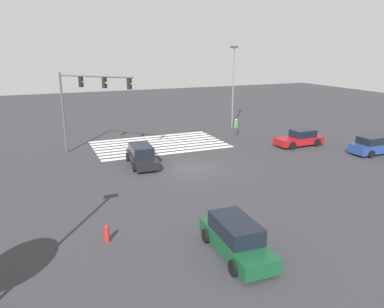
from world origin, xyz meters
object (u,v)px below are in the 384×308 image
at_px(car_2, 375,145).
at_px(pedestrian, 236,126).
at_px(traffic_signal_mast, 85,95).
at_px(street_light_pole_b, 233,80).
at_px(car_3, 300,138).
at_px(fire_hydrant, 107,234).
at_px(car_1, 142,156).
at_px(car_0, 236,238).

bearing_deg(car_2, pedestrian, 126.70).
distance_m(traffic_signal_mast, street_light_pole_b, 17.83).
height_order(car_3, fire_hydrant, car_3).
bearing_deg(fire_hydrant, car_1, -113.31).
relative_size(car_1, fire_hydrant, 5.55).
distance_m(traffic_signal_mast, pedestrian, 15.65).
bearing_deg(car_2, car_3, 131.72).
xyz_separation_m(car_1, pedestrian, (-11.63, -5.73, 0.30)).
distance_m(street_light_pole_b, fire_hydrant, 28.40).
bearing_deg(traffic_signal_mast, car_3, 31.85).
bearing_deg(car_1, traffic_signal_mast, -137.53).
xyz_separation_m(traffic_signal_mast, car_2, (-22.83, 9.11, -4.37)).
bearing_deg(car_1, car_0, 5.07).
distance_m(car_3, pedestrian, 6.79).
xyz_separation_m(car_1, fire_hydrant, (4.82, 11.19, -0.30)).
distance_m(car_3, street_light_pole_b, 11.13).
bearing_deg(car_2, traffic_signal_mast, 158.45).
bearing_deg(car_3, car_2, 130.04).
relative_size(car_2, fire_hydrant, 5.48).
bearing_deg(car_0, street_light_pole_b, 154.02).
xyz_separation_m(traffic_signal_mast, car_1, (-3.42, 4.32, -4.38)).
bearing_deg(car_1, car_2, 80.28).
height_order(car_1, car_2, car_2).
xyz_separation_m(car_2, pedestrian, (7.78, -10.52, 0.30)).
relative_size(car_0, street_light_pole_b, 0.52).
distance_m(car_0, car_2, 21.47).
xyz_separation_m(car_0, street_light_pole_b, (-13.27, -24.40, 4.57)).
bearing_deg(car_0, car_2, 119.30).
bearing_deg(car_1, car_3, 94.01).
xyz_separation_m(car_0, car_3, (-14.96, -14.42, -0.07)).
bearing_deg(fire_hydrant, car_2, -165.20).
distance_m(car_3, fire_hydrant, 22.92).
distance_m(car_2, fire_hydrant, 25.07).
distance_m(traffic_signal_mast, fire_hydrant, 16.26).
distance_m(traffic_signal_mast, car_0, 19.61).
xyz_separation_m(pedestrian, street_light_pole_b, (-1.87, -4.22, 4.29)).
bearing_deg(traffic_signal_mast, car_2, 23.25).
xyz_separation_m(car_1, car_3, (-15.20, 0.03, -0.04)).
relative_size(car_1, street_light_pole_b, 0.53).
xyz_separation_m(street_light_pole_b, fire_hydrant, (18.32, 21.14, -4.89)).
bearing_deg(car_3, street_light_pole_b, -81.83).
bearing_deg(pedestrian, car_3, 77.79).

